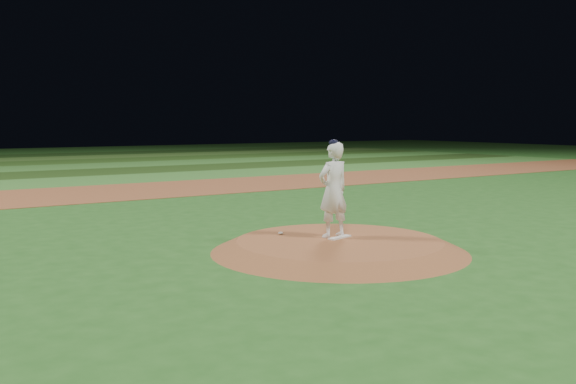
{
  "coord_description": "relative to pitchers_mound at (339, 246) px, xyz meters",
  "views": [
    {
      "loc": [
        -8.34,
        -10.71,
        2.78
      ],
      "look_at": [
        0.0,
        2.0,
        1.1
      ],
      "focal_mm": 40.0,
      "sensor_mm": 36.0,
      "label": 1
    }
  ],
  "objects": [
    {
      "name": "ground",
      "position": [
        0.0,
        0.0,
        -0.12
      ],
      "size": [
        120.0,
        120.0,
        0.0
      ],
      "primitive_type": "plane",
      "color": "#245A1D",
      "rests_on": "ground"
    },
    {
      "name": "infield_dirt_band",
      "position": [
        0.0,
        14.0,
        -0.12
      ],
      "size": [
        70.0,
        6.0,
        0.02
      ],
      "primitive_type": "cube",
      "color": "brown",
      "rests_on": "ground"
    },
    {
      "name": "outfield_stripe_2",
      "position": [
        0.0,
        29.5,
        -0.12
      ],
      "size": [
        70.0,
        5.0,
        0.02
      ],
      "primitive_type": "cube",
      "color": "#36742A",
      "rests_on": "ground"
    },
    {
      "name": "outfield_stripe_1",
      "position": [
        0.0,
        24.5,
        -0.12
      ],
      "size": [
        70.0,
        5.0,
        0.02
      ],
      "primitive_type": "cube",
      "color": "#203F14",
      "rests_on": "ground"
    },
    {
      "name": "outfield_stripe_0",
      "position": [
        0.0,
        19.5,
        -0.12
      ],
      "size": [
        70.0,
        5.0,
        0.02
      ],
      "primitive_type": "cube",
      "color": "#37772B",
      "rests_on": "ground"
    },
    {
      "name": "outfield_stripe_4",
      "position": [
        0.0,
        39.5,
        -0.12
      ],
      "size": [
        70.0,
        5.0,
        0.02
      ],
      "primitive_type": "cube",
      "color": "#3C6B27",
      "rests_on": "ground"
    },
    {
      "name": "pitchers_mound",
      "position": [
        0.0,
        0.0,
        0.0
      ],
      "size": [
        5.5,
        5.5,
        0.25
      ],
      "primitive_type": "cone",
      "color": "brown",
      "rests_on": "ground"
    },
    {
      "name": "rosin_bag",
      "position": [
        -0.69,
        1.24,
        0.16
      ],
      "size": [
        0.12,
        0.12,
        0.06
      ],
      "primitive_type": "ellipsoid",
      "color": "beige",
      "rests_on": "pitchers_mound"
    },
    {
      "name": "outfield_stripe_3",
      "position": [
        0.0,
        34.5,
        -0.12
      ],
      "size": [
        70.0,
        5.0,
        0.02
      ],
      "primitive_type": "cube",
      "color": "#274D18",
      "rests_on": "ground"
    },
    {
      "name": "pitcher_on_mound",
      "position": [
        0.1,
        0.36,
        1.18
      ],
      "size": [
        0.78,
        0.53,
        2.14
      ],
      "color": "white",
      "rests_on": "pitchers_mound"
    },
    {
      "name": "pitching_rubber",
      "position": [
        0.14,
        0.17,
        0.14
      ],
      "size": [
        0.67,
        0.34,
        0.03
      ],
      "primitive_type": "cube",
      "rotation": [
        0.0,
        0.0,
        0.28
      ],
      "color": "white",
      "rests_on": "pitchers_mound"
    }
  ]
}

